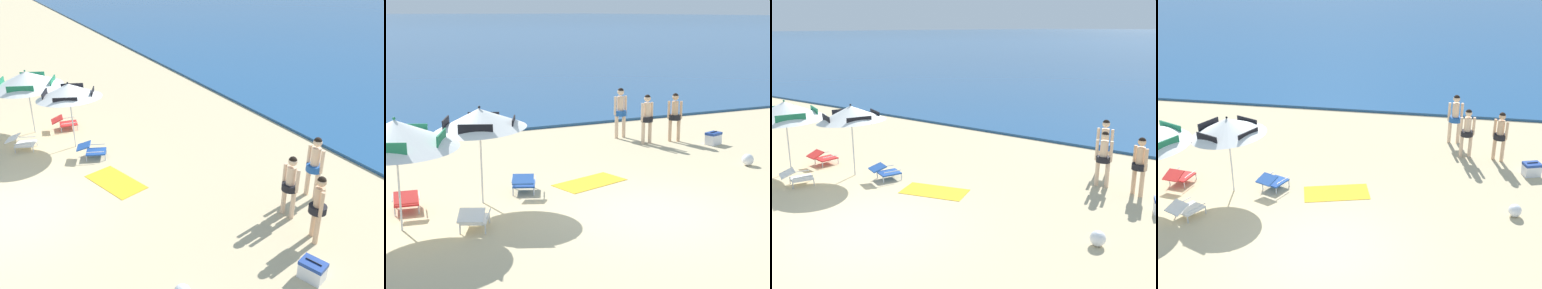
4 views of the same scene
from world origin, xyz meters
TOP-DOWN VIEW (x-y plane):
  - ground_plane at (0.00, 0.00)m, footprint 800.00×800.00m
  - beach_umbrella_striped_main at (-3.11, 2.23)m, footprint 2.10×2.08m
  - beach_umbrella_striped_second at (-5.02, 1.28)m, footprint 2.99×3.00m
  - lounge_chair_under_umbrella at (-2.04, 2.47)m, footprint 0.81×0.99m
  - lounge_chair_beside_umbrella at (-3.74, 0.64)m, footprint 0.84×1.01m
  - lounge_chair_facing_sea at (-4.77, 2.30)m, footprint 0.65×0.94m
  - person_standing_near_shore at (4.37, 5.60)m, footprint 0.43×0.39m
  - person_standing_beside at (3.01, 6.82)m, footprint 0.51×0.42m
  - person_wading_in at (3.36, 5.70)m, footprint 0.48×0.39m
  - cooler_box at (5.26, 4.67)m, footprint 0.58×0.49m
  - beach_towel at (-0.24, 2.58)m, footprint 1.98×1.36m

SIDE VIEW (x-z plane):
  - ground_plane at x=0.00m, z-range 0.00..0.00m
  - beach_towel at x=-0.24m, z-range 0.00..0.01m
  - cooler_box at x=5.26m, z-range -0.01..0.42m
  - lounge_chair_facing_sea at x=-4.77m, z-range 0.02..0.53m
  - lounge_chair_beside_umbrella at x=-3.74m, z-range 0.02..0.53m
  - lounge_chair_under_umbrella at x=-2.04m, z-range 0.03..0.53m
  - person_standing_near_shore at x=4.37m, z-range 0.13..1.74m
  - person_wading_in at x=3.36m, z-range 0.13..1.74m
  - person_standing_beside at x=3.01m, z-range 0.13..1.85m
  - beach_umbrella_striped_main at x=-3.11m, z-range 0.82..3.04m
  - beach_umbrella_striped_second at x=-5.02m, z-range 0.81..3.09m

